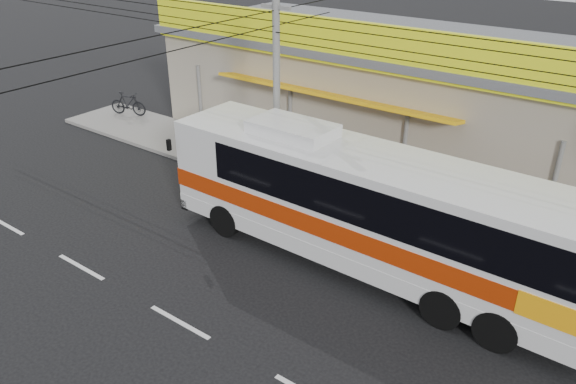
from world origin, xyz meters
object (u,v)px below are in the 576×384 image
at_px(coach_bus, 373,205).
at_px(utility_pole, 276,25).
at_px(motorbike_dark, 128,104).
at_px(motorbike_red, 263,145).

xyz_separation_m(coach_bus, utility_pole, (-4.65, 1.82, 3.93)).
bearing_deg(motorbike_dark, motorbike_red, -109.32).
bearing_deg(utility_pole, motorbike_red, 136.98).
relative_size(coach_bus, utility_pole, 0.36).
height_order(coach_bus, utility_pole, utility_pole).
height_order(motorbike_red, motorbike_dark, motorbike_dark).
relative_size(motorbike_dark, utility_pole, 0.05).
distance_m(motorbike_red, motorbike_dark, 8.28).
distance_m(motorbike_dark, utility_pole, 12.38).
xyz_separation_m(coach_bus, motorbike_red, (-7.33, 4.31, -1.43)).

